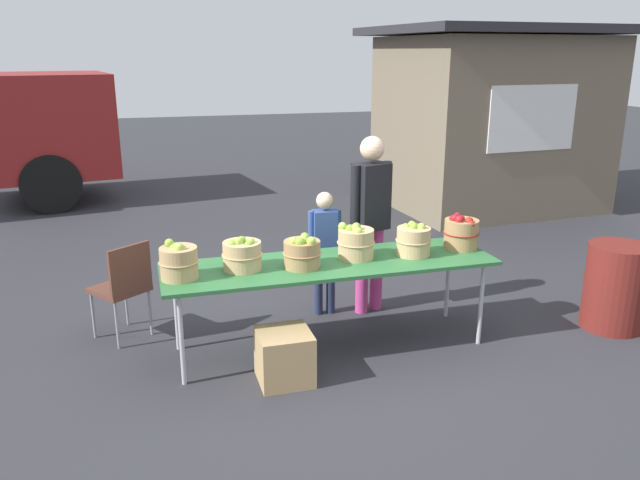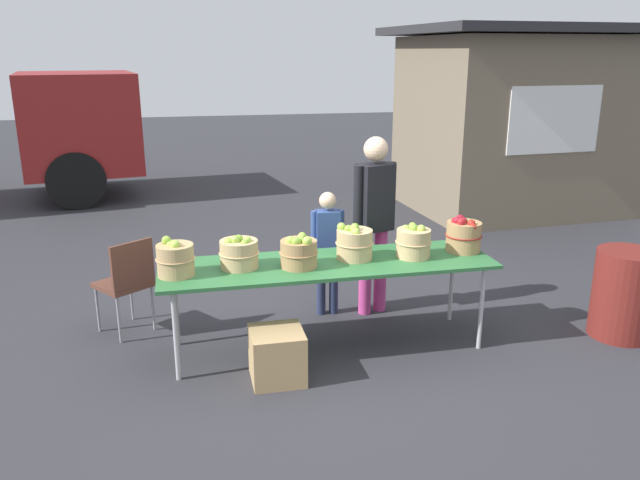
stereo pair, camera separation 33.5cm
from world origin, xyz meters
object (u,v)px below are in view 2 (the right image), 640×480
(market_table, at_px, (328,266))
(trash_barrel, at_px, (624,294))
(apple_basket_green_3, at_px, (354,243))
(apple_basket_green_1, at_px, (239,253))
(produce_crate, at_px, (277,355))
(apple_basket_green_2, at_px, (299,252))
(folding_chair, at_px, (127,279))
(apple_basket_red_0, at_px, (463,235))
(apple_basket_green_4, at_px, (413,242))
(vendor_adult, at_px, (374,212))
(apple_basket_green_0, at_px, (175,259))
(child_customer, at_px, (327,244))

(market_table, xyz_separation_m, trash_barrel, (2.55, -0.33, -0.33))
(apple_basket_green_3, bearing_deg, apple_basket_green_1, -178.70)
(apple_basket_green_3, xyz_separation_m, produce_crate, (-0.73, -0.50, -0.69))
(apple_basket_green_2, height_order, apple_basket_green_3, apple_basket_green_3)
(apple_basket_green_3, relative_size, folding_chair, 0.36)
(apple_basket_green_2, distance_m, apple_basket_red_0, 1.45)
(apple_basket_green_4, relative_size, folding_chair, 0.35)
(apple_basket_green_4, bearing_deg, produce_crate, -160.10)
(apple_basket_green_3, height_order, vendor_adult, vendor_adult)
(apple_basket_green_0, relative_size, produce_crate, 0.76)
(apple_basket_green_3, xyz_separation_m, folding_chair, (-1.86, 0.59, -0.38))
(market_table, bearing_deg, child_customer, 77.28)
(apple_basket_green_2, bearing_deg, vendor_adult, 40.11)
(market_table, bearing_deg, apple_basket_green_1, 178.15)
(apple_basket_green_2, height_order, folding_chair, apple_basket_green_2)
(folding_chair, bearing_deg, apple_basket_red_0, 131.90)
(apple_basket_red_0, xyz_separation_m, vendor_adult, (-0.61, 0.59, 0.09))
(vendor_adult, xyz_separation_m, child_customer, (-0.43, 0.05, -0.29))
(market_table, distance_m, apple_basket_green_1, 0.73)
(apple_basket_green_4, xyz_separation_m, child_customer, (-0.57, 0.70, -0.19))
(apple_basket_green_4, distance_m, folding_chair, 2.47)
(market_table, xyz_separation_m, apple_basket_green_1, (-0.71, 0.02, 0.16))
(apple_basket_green_3, relative_size, child_customer, 0.27)
(apple_basket_red_0, bearing_deg, vendor_adult, 135.93)
(apple_basket_green_1, relative_size, folding_chair, 0.37)
(apple_basket_green_3, xyz_separation_m, trash_barrel, (2.32, -0.37, -0.50))
(apple_basket_green_3, bearing_deg, trash_barrel, -9.06)
(trash_barrel, bearing_deg, vendor_adult, 153.86)
(apple_basket_green_0, bearing_deg, child_customer, 28.55)
(market_table, height_order, vendor_adult, vendor_adult)
(apple_basket_green_1, bearing_deg, folding_chair, 146.60)
(apple_basket_green_2, bearing_deg, apple_basket_green_3, 12.35)
(apple_basket_green_0, relative_size, apple_basket_green_2, 0.98)
(apple_basket_green_4, bearing_deg, folding_chair, 164.73)
(folding_chair, relative_size, produce_crate, 2.18)
(child_customer, xyz_separation_m, folding_chair, (-1.79, -0.06, -0.18))
(market_table, height_order, produce_crate, market_table)
(vendor_adult, distance_m, trash_barrel, 2.27)
(apple_basket_green_4, distance_m, vendor_adult, 0.67)
(child_customer, relative_size, trash_barrel, 1.53)
(produce_crate, bearing_deg, apple_basket_green_0, 150.29)
(apple_basket_green_2, distance_m, child_customer, 0.87)
(apple_basket_green_3, bearing_deg, apple_basket_green_0, -176.24)
(apple_basket_green_1, distance_m, trash_barrel, 3.32)
(apple_basket_green_0, height_order, apple_basket_green_4, apple_basket_green_0)
(market_table, height_order, trash_barrel, trash_barrel)
(market_table, bearing_deg, apple_basket_green_4, -0.95)
(apple_basket_red_0, xyz_separation_m, produce_crate, (-1.69, -0.50, -0.69))
(produce_crate, bearing_deg, trash_barrel, 2.39)
(folding_chair, bearing_deg, produce_crate, 99.98)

